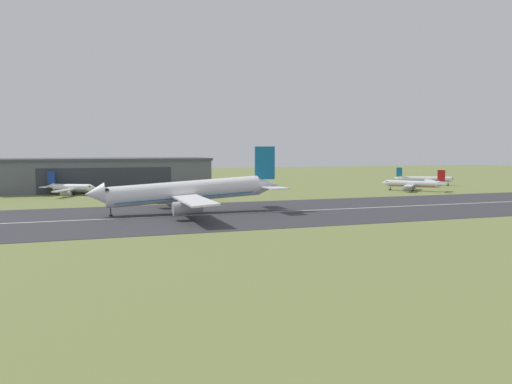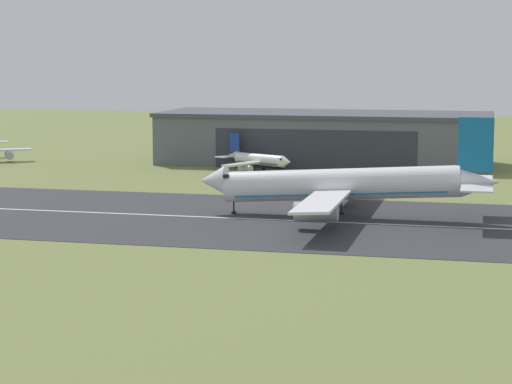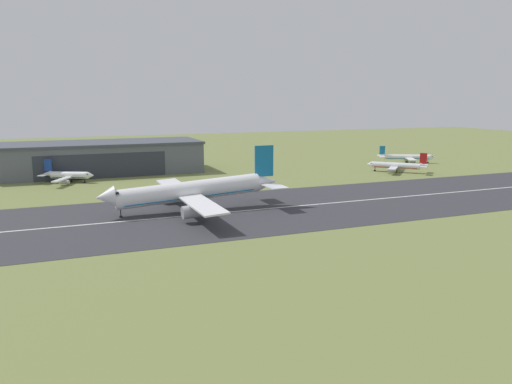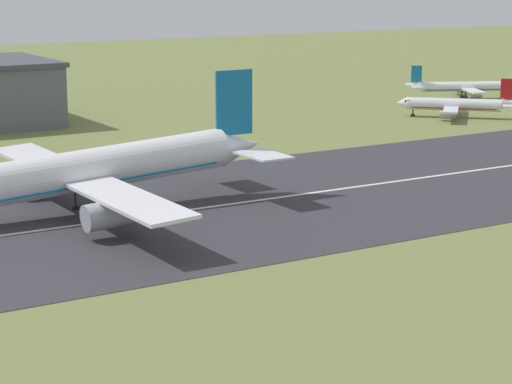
% 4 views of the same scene
% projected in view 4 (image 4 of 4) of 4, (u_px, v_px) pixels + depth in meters
% --- Properties ---
extents(runway_strip, '(440.46, 49.86, 0.06)m').
position_uv_depth(runway_strip, '(167.00, 213.00, 120.84)').
color(runway_strip, '#333338').
rests_on(runway_strip, ground_plane).
extents(runway_centreline, '(396.42, 0.70, 0.01)m').
position_uv_depth(runway_centreline, '(167.00, 213.00, 120.83)').
color(runway_centreline, silver).
rests_on(runway_centreline, runway_strip).
extents(airplane_landing, '(48.06, 50.00, 16.31)m').
position_uv_depth(airplane_landing, '(88.00, 171.00, 119.43)').
color(airplane_landing, white).
rests_on(airplane_landing, ground_plane).
extents(airplane_parked_centre, '(20.92, 20.53, 8.02)m').
position_uv_depth(airplane_parked_centre, '(455.00, 105.00, 198.06)').
color(airplane_parked_centre, silver).
rests_on(airplane_parked_centre, ground_plane).
extents(airplane_parked_east, '(25.17, 19.29, 7.66)m').
position_uv_depth(airplane_parked_east, '(463.00, 87.00, 227.38)').
color(airplane_parked_east, white).
rests_on(airplane_parked_east, ground_plane).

